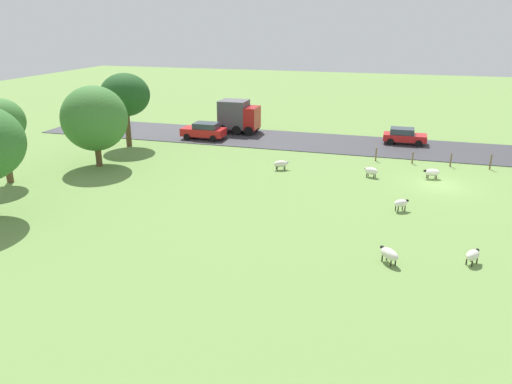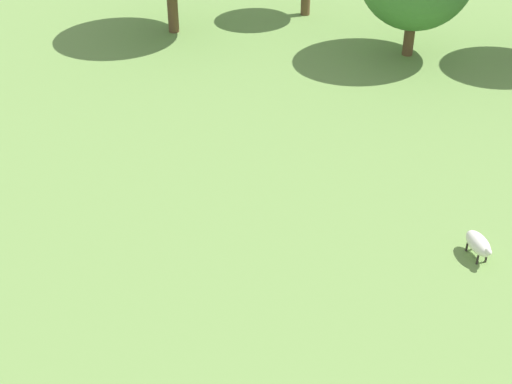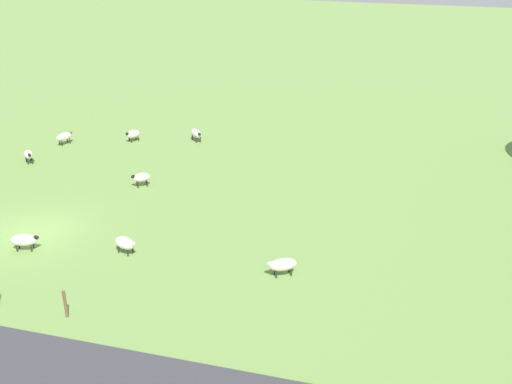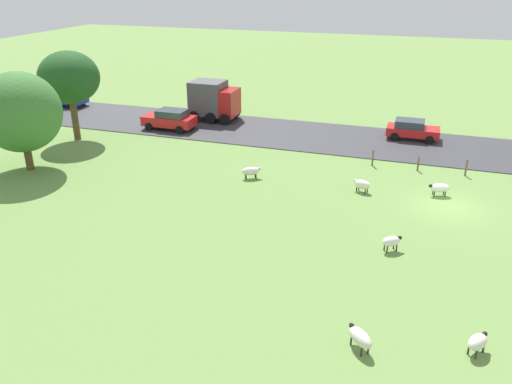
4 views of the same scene
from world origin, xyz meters
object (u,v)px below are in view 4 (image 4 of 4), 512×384
(truck_0, at_px, (214,100))
(car_0, at_px, (412,129))
(sheep_4, at_px, (392,241))
(car_2, at_px, (170,119))
(tree_3, at_px, (20,112))
(sheep_6, at_px, (478,342))
(sheep_3, at_px, (360,337))
(sheep_2, at_px, (251,171))
(car_3, at_px, (63,97))
(sheep_7, at_px, (362,184))
(tree_1, at_px, (69,78))
(sheep_5, at_px, (440,188))

(truck_0, relative_size, car_0, 1.01)
(sheep_4, height_order, car_2, car_2)
(tree_3, bearing_deg, sheep_6, -109.65)
(truck_0, bearing_deg, tree_3, 155.03)
(sheep_6, relative_size, car_2, 0.24)
(sheep_3, height_order, sheep_6, sheep_3)
(car_2, bearing_deg, truck_0, -31.88)
(sheep_2, xyz_separation_m, car_3, (12.02, 23.60, 0.43))
(sheep_4, relative_size, car_2, 0.24)
(sheep_2, height_order, car_3, car_3)
(sheep_7, height_order, truck_0, truck_0)
(sheep_3, distance_m, car_0, 25.95)
(sheep_4, height_order, sheep_6, sheep_4)
(tree_1, relative_size, truck_0, 1.69)
(sheep_2, height_order, sheep_7, sheep_7)
(sheep_5, xyz_separation_m, car_0, (10.81, 2.17, 0.35))
(sheep_7, xyz_separation_m, car_2, (8.14, 17.10, 0.41))
(sheep_7, distance_m, truck_0, 19.02)
(sheep_7, relative_size, tree_1, 0.17)
(sheep_6, relative_size, tree_3, 0.16)
(sheep_5, relative_size, car_0, 0.32)
(sheep_7, bearing_deg, sheep_2, 90.45)
(sheep_4, xyz_separation_m, sheep_5, (7.63, -2.16, -0.03))
(sheep_6, bearing_deg, sheep_3, 105.56)
(car_0, bearing_deg, car_3, 89.57)
(sheep_3, xyz_separation_m, car_0, (25.94, -0.44, 0.32))
(sheep_5, distance_m, sheep_6, 14.10)
(sheep_2, relative_size, sheep_7, 1.08)
(sheep_4, height_order, sheep_5, sheep_4)
(car_3, bearing_deg, sheep_3, -128.80)
(sheep_6, bearing_deg, car_3, 55.53)
(sheep_5, relative_size, truck_0, 0.32)
(sheep_2, distance_m, tree_1, 16.79)
(sheep_7, relative_size, car_2, 0.28)
(car_0, relative_size, car_2, 0.93)
(car_0, bearing_deg, sheep_2, 141.38)
(car_0, distance_m, car_3, 33.01)
(sheep_6, bearing_deg, tree_1, 60.01)
(sheep_7, bearing_deg, tree_1, 81.38)
(sheep_6, bearing_deg, car_2, 47.14)
(tree_3, bearing_deg, sheep_3, -114.87)
(sheep_3, distance_m, tree_1, 30.77)
(sheep_2, bearing_deg, sheep_7, -89.55)
(sheep_5, bearing_deg, truck_0, 60.02)
(sheep_5, relative_size, car_2, 0.30)
(sheep_5, distance_m, tree_1, 27.87)
(sheep_4, xyz_separation_m, car_3, (18.69, 33.03, 0.40))
(sheep_6, relative_size, truck_0, 0.26)
(car_3, bearing_deg, sheep_6, -124.47)
(sheep_4, height_order, truck_0, truck_0)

